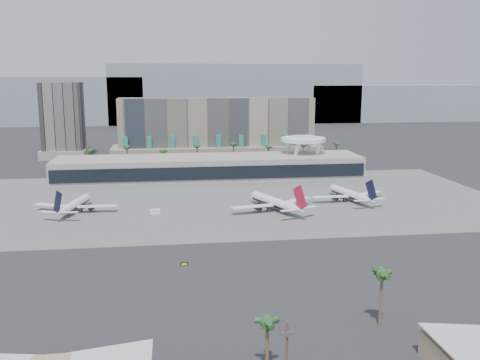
{
  "coord_description": "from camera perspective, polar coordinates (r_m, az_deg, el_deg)",
  "views": [
    {
      "loc": [
        -22.84,
        -185.24,
        56.34
      ],
      "look_at": [
        7.62,
        40.0,
        11.96
      ],
      "focal_mm": 40.0,
      "sensor_mm": 36.0,
      "label": 1
    }
  ],
  "objects": [
    {
      "name": "ground",
      "position": [
        194.96,
        -0.65,
        -5.75
      ],
      "size": [
        900.0,
        900.0,
        0.0
      ],
      "primitive_type": "plane",
      "color": "#232326",
      "rests_on": "ground"
    },
    {
      "name": "airliner_right",
      "position": [
        249.13,
        11.65,
        -1.48
      ],
      "size": [
        35.63,
        36.98,
        13.01
      ],
      "rotation": [
        0.0,
        0.0,
        0.25
      ],
      "color": "white",
      "rests_on": "ground"
    },
    {
      "name": "near_palm_a",
      "position": [
        106.6,
        2.93,
        -15.64
      ],
      "size": [
        6.0,
        6.0,
        11.3
      ],
      "color": "brown",
      "rests_on": "ground"
    },
    {
      "name": "terminal",
      "position": [
        300.13,
        -3.23,
        1.48
      ],
      "size": [
        170.0,
        32.5,
        14.5
      ],
      "color": "#A9A094",
      "rests_on": "ground"
    },
    {
      "name": "apron_pad",
      "position": [
        247.8,
        -2.21,
        -2.09
      ],
      "size": [
        260.0,
        130.0,
        0.06
      ],
      "primitive_type": "cube",
      "color": "#5B5B59",
      "rests_on": "ground"
    },
    {
      "name": "service_vehicle_a",
      "position": [
        224.7,
        -9.05,
        -3.35
      ],
      "size": [
        4.31,
        2.48,
        2.0
      ],
      "primitive_type": "cube",
      "rotation": [
        0.0,
        0.0,
        0.12
      ],
      "color": "white",
      "rests_on": "ground"
    },
    {
      "name": "saucer_structure",
      "position": [
        313.43,
        6.75,
        4.03
      ],
      "size": [
        26.0,
        26.0,
        21.89
      ],
      "color": "white",
      "rests_on": "ground"
    },
    {
      "name": "near_palm_b",
      "position": [
        126.96,
        14.9,
        -10.32
      ],
      "size": [
        6.0,
        6.0,
        13.75
      ],
      "color": "brown",
      "rests_on": "ground"
    },
    {
      "name": "service_vehicle_b",
      "position": [
        239.08,
        3.94,
        -2.39
      ],
      "size": [
        4.03,
        3.27,
        1.81
      ],
      "primitive_type": "cube",
      "rotation": [
        0.0,
        0.0,
        -0.42
      ],
      "color": "white",
      "rests_on": "ground"
    },
    {
      "name": "taxiway_sign",
      "position": [
        164.07,
        -5.96,
        -8.9
      ],
      "size": [
        2.32,
        0.81,
        1.05
      ],
      "rotation": [
        0.0,
        0.0,
        0.22
      ],
      "color": "black",
      "rests_on": "ground"
    },
    {
      "name": "airliner_left",
      "position": [
        234.81,
        -17.26,
        -2.54
      ],
      "size": [
        34.81,
        36.15,
        12.68
      ],
      "rotation": [
        0.0,
        0.0,
        -0.23
      ],
      "color": "white",
      "rests_on": "ground"
    },
    {
      "name": "hotel",
      "position": [
        363.31,
        -2.48,
        4.79
      ],
      "size": [
        140.0,
        30.0,
        42.0
      ],
      "color": "gray",
      "rests_on": "ground"
    },
    {
      "name": "mountain_ridge",
      "position": [
        657.73,
        -3.31,
        8.73
      ],
      "size": [
        680.0,
        60.0,
        70.0
      ],
      "color": "gray",
      "rests_on": "ground"
    },
    {
      "name": "utility_pole",
      "position": [
        103.94,
        5.03,
        -17.25
      ],
      "size": [
        3.2,
        0.85,
        12.0
      ],
      "color": "#4C3826",
      "rests_on": "ground"
    },
    {
      "name": "palm_row",
      "position": [
        334.74,
        -2.52,
        3.17
      ],
      "size": [
        157.8,
        2.8,
        13.1
      ],
      "color": "brown",
      "rests_on": "ground"
    },
    {
      "name": "office_tower",
      "position": [
        393.36,
        -18.33,
        5.62
      ],
      "size": [
        30.0,
        30.0,
        52.0
      ],
      "color": "black",
      "rests_on": "ground"
    },
    {
      "name": "airliner_centre",
      "position": [
        227.4,
        3.75,
        -2.39
      ],
      "size": [
        37.5,
        38.62,
        14.22
      ],
      "rotation": [
        0.0,
        0.0,
        0.41
      ],
      "color": "white",
      "rests_on": "ground"
    }
  ]
}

